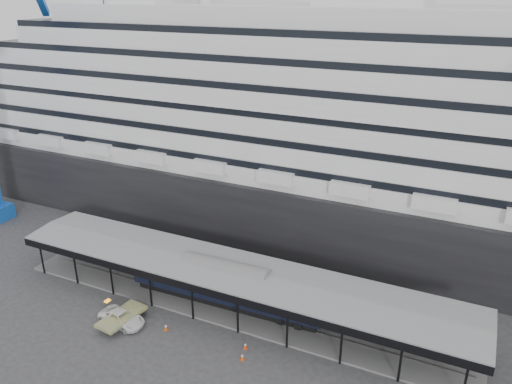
# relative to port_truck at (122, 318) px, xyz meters

# --- Properties ---
(ground) EXTENTS (200.00, 200.00, 0.00)m
(ground) POSITION_rel_port_truck_xyz_m (9.63, 3.29, -0.78)
(ground) COLOR #343436
(ground) RESTS_ON ground
(cruise_ship) EXTENTS (130.00, 30.00, 43.90)m
(cruise_ship) POSITION_rel_port_truck_xyz_m (9.68, 35.29, 17.57)
(cruise_ship) COLOR black
(cruise_ship) RESTS_ON ground
(platform_canopy) EXTENTS (56.00, 9.18, 5.30)m
(platform_canopy) POSITION_rel_port_truck_xyz_m (9.63, 8.29, 1.59)
(platform_canopy) COLOR slate
(platform_canopy) RESTS_ON ground
(port_truck) EXTENTS (5.84, 3.20, 1.55)m
(port_truck) POSITION_rel_port_truck_xyz_m (0.00, 0.00, 0.00)
(port_truck) COLOR white
(port_truck) RESTS_ON ground
(pullman_carriage) EXTENTS (24.13, 3.85, 23.61)m
(pullman_carriage) POSITION_rel_port_truck_xyz_m (8.86, 8.29, 2.07)
(pullman_carriage) COLOR black
(pullman_carriage) RESTS_ON ground
(traffic_cone_left) EXTENTS (0.55, 0.55, 0.83)m
(traffic_cone_left) POSITION_rel_port_truck_xyz_m (5.13, 1.15, -0.36)
(traffic_cone_left) COLOR #D24C0B
(traffic_cone_left) RESTS_ON ground
(traffic_cone_mid) EXTENTS (0.50, 0.50, 0.80)m
(traffic_cone_mid) POSITION_rel_port_truck_xyz_m (14.90, 0.48, -0.38)
(traffic_cone_mid) COLOR #E1480C
(traffic_cone_mid) RESTS_ON ground
(traffic_cone_right) EXTENTS (0.44, 0.44, 0.77)m
(traffic_cone_right) POSITION_rel_port_truck_xyz_m (14.44, 2.13, -0.40)
(traffic_cone_right) COLOR #F13B0D
(traffic_cone_right) RESTS_ON ground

